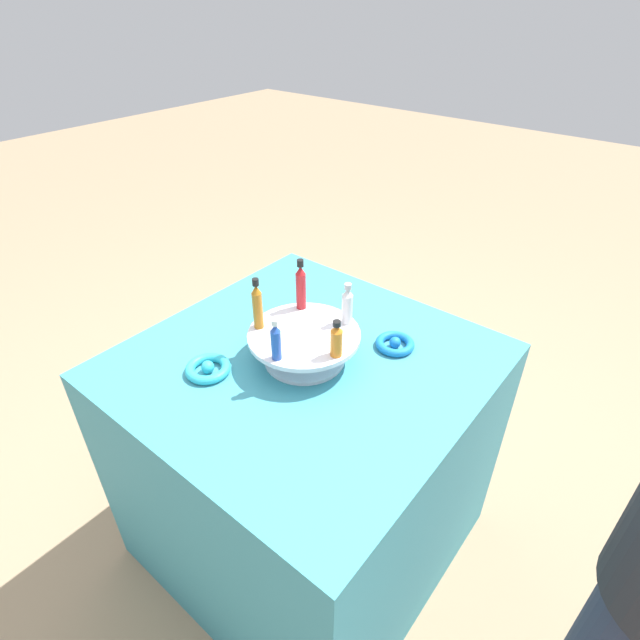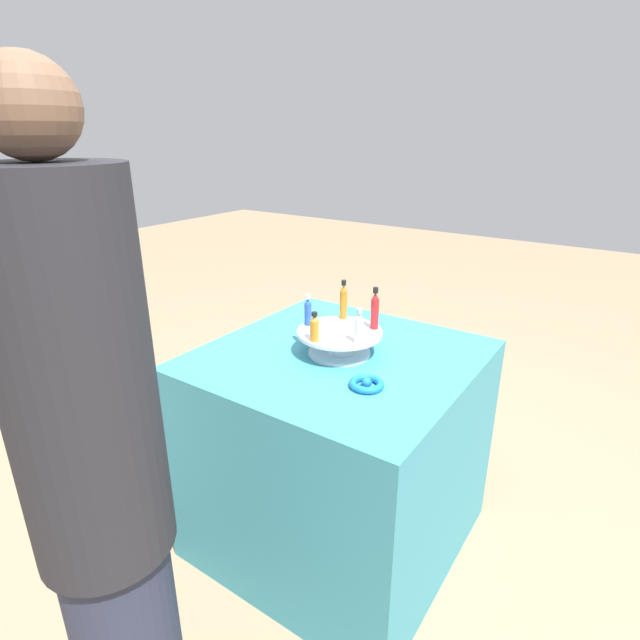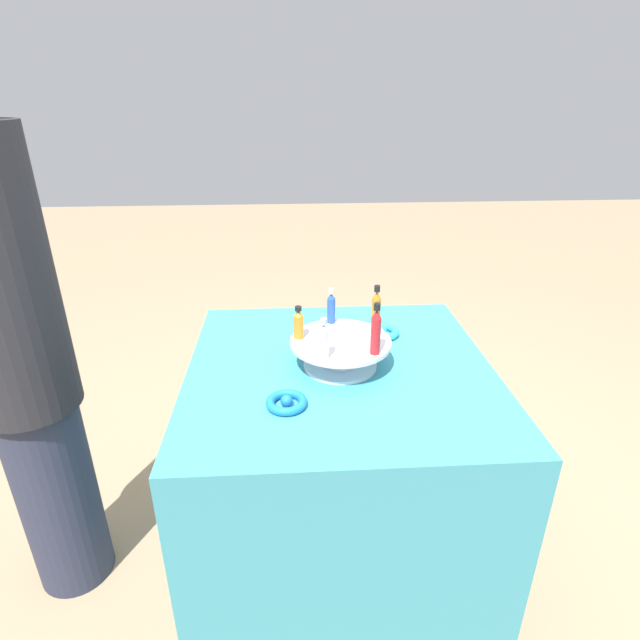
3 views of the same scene
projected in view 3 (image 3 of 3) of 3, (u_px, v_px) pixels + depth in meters
ground_plane at (336, 556)px, 1.71m from camera, size 12.00×12.00×0.00m
party_table at (338, 471)px, 1.56m from camera, size 0.85×0.85×0.75m
display_stand at (340, 350)px, 1.38m from camera, size 0.28×0.28×0.08m
bottle_red at (376, 331)px, 1.27m from camera, size 0.03×0.03×0.14m
bottle_amber at (376, 310)px, 1.39m from camera, size 0.02×0.02×0.14m
bottle_blue at (331, 307)px, 1.45m from camera, size 0.02×0.02×0.11m
bottle_orange at (299, 324)px, 1.36m from camera, size 0.03×0.03×0.09m
bottle_clear at (324, 340)px, 1.25m from camera, size 0.03×0.03×0.11m
ribbon_bow_blue at (287, 402)px, 1.22m from camera, size 0.10×0.10×0.03m
ribbon_bow_teal at (382, 332)px, 1.57m from camera, size 0.11×0.11×0.03m
person_figure at (22, 364)px, 1.34m from camera, size 0.26×0.26×1.55m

